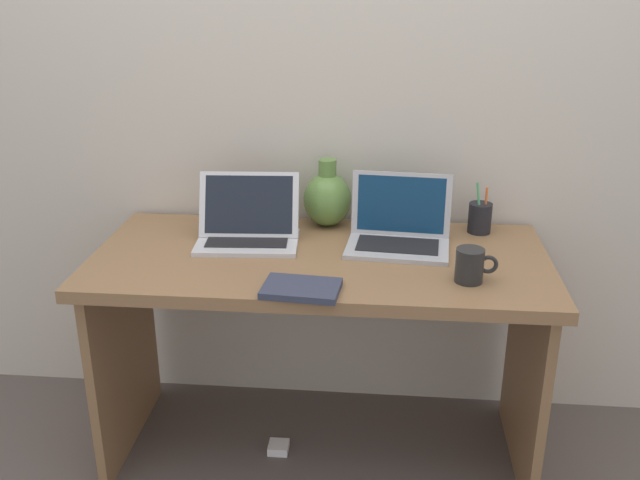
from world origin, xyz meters
TOP-DOWN VIEW (x-y plane):
  - ground_plane at (0.00, 0.00)m, footprint 6.00×6.00m
  - back_wall at (0.00, 0.37)m, footprint 4.40×0.04m
  - desk at (0.00, 0.00)m, footprint 1.44×0.67m
  - laptop_left at (-0.25, 0.10)m, footprint 0.34×0.25m
  - laptop_right at (0.25, 0.11)m, footprint 0.34×0.26m
  - green_vase at (0.00, 0.27)m, footprint 0.17×0.17m
  - notebook_stack at (-0.03, -0.27)m, footprint 0.23×0.16m
  - coffee_mug at (0.45, -0.16)m, footprint 0.12×0.08m
  - pen_cup at (0.52, 0.25)m, footprint 0.08×0.08m
  - power_brick at (-0.14, -0.03)m, footprint 0.07×0.07m

SIDE VIEW (x-z plane):
  - ground_plane at x=0.00m, z-range 0.00..0.00m
  - power_brick at x=-0.14m, z-range 0.00..0.03m
  - desk at x=0.00m, z-range 0.21..0.95m
  - notebook_stack at x=-0.03m, z-range 0.74..0.76m
  - coffee_mug at x=0.45m, z-range 0.74..0.84m
  - pen_cup at x=0.52m, z-range 0.71..0.89m
  - laptop_left at x=-0.25m, z-range 0.69..0.91m
  - laptop_right at x=0.25m, z-range 0.69..0.92m
  - green_vase at x=0.00m, z-range 0.72..0.96m
  - back_wall at x=0.00m, z-range 0.00..2.40m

